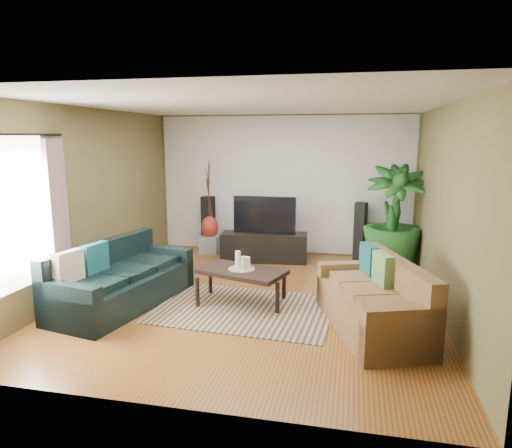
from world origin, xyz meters
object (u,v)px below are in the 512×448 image
(pedestal, at_px, (210,245))
(tv_stand, at_px, (264,247))
(speaker_right, at_px, (360,231))
(potted_plant, at_px, (393,217))
(television, at_px, (265,215))
(side_table, at_px, (120,265))
(vase, at_px, (210,228))
(sofa_left, at_px, (123,275))
(coffee_table, at_px, (242,286))
(sofa_right, at_px, (371,295))
(speaker_left, at_px, (208,224))

(pedestal, bearing_deg, tv_stand, -15.34)
(speaker_right, xyz_separation_m, potted_plant, (0.54, -0.46, 0.37))
(television, relative_size, speaker_right, 1.07)
(side_table, bearing_deg, vase, 67.49)
(speaker_right, relative_size, vase, 2.37)
(potted_plant, bearing_deg, sofa_left, -144.68)
(sofa_left, xyz_separation_m, pedestal, (0.29, 2.94, -0.25))
(television, bearing_deg, coffee_table, -86.97)
(sofa_right, relative_size, vase, 4.04)
(sofa_right, xyz_separation_m, coffee_table, (-1.72, 0.54, -0.18))
(coffee_table, bearing_deg, side_table, -176.00)
(sofa_left, bearing_deg, coffee_table, -64.26)
(sofa_left, relative_size, coffee_table, 1.82)
(sofa_right, height_order, tv_stand, sofa_right)
(coffee_table, bearing_deg, pedestal, 134.24)
(television, distance_m, potted_plant, 2.28)
(television, xyz_separation_m, side_table, (-2.00, -1.73, -0.58))
(sofa_right, bearing_deg, vase, -155.09)
(tv_stand, relative_size, vase, 3.45)
(tv_stand, bearing_deg, side_table, -144.59)
(tv_stand, xyz_separation_m, speaker_right, (1.73, 0.47, 0.28))
(potted_plant, height_order, pedestal, potted_plant)
(tv_stand, height_order, potted_plant, potted_plant)
(sofa_right, xyz_separation_m, vase, (-3.00, 3.07, 0.10))
(pedestal, bearing_deg, vase, 0.00)
(coffee_table, bearing_deg, potted_plant, 63.56)
(television, relative_size, pedestal, 3.24)
(sofa_left, relative_size, television, 1.85)
(speaker_right, distance_m, pedestal, 2.92)
(speaker_right, height_order, pedestal, speaker_right)
(vase, bearing_deg, pedestal, 0.00)
(potted_plant, bearing_deg, speaker_right, 139.88)
(tv_stand, relative_size, pedestal, 4.42)
(tv_stand, bearing_deg, sofa_left, -124.03)
(coffee_table, distance_m, speaker_left, 3.03)
(speaker_left, bearing_deg, potted_plant, 8.91)
(vase, height_order, side_table, vase)
(pedestal, xyz_separation_m, side_table, (-0.84, -2.03, 0.10))
(speaker_right, bearing_deg, sofa_right, -70.55)
(sofa_left, bearing_deg, speaker_right, -34.41)
(speaker_left, xyz_separation_m, vase, (0.08, -0.15, -0.04))
(speaker_left, height_order, pedestal, speaker_left)
(television, height_order, potted_plant, potted_plant)
(sofa_left, bearing_deg, vase, 5.76)
(speaker_right, distance_m, potted_plant, 0.80)
(sofa_left, xyz_separation_m, speaker_right, (3.18, 3.09, 0.12))
(television, relative_size, side_table, 2.04)
(potted_plant, distance_m, pedestal, 3.52)
(television, height_order, pedestal, television)
(sofa_left, bearing_deg, speaker_left, 7.46)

